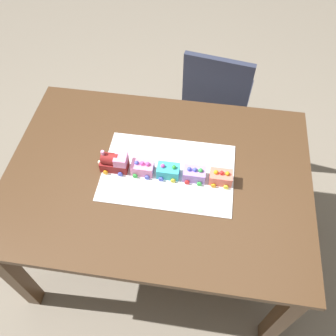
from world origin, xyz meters
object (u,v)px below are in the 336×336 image
(chair, at_px, (217,98))
(cake_locomotive, at_px, (114,162))
(dining_table, at_px, (158,187))
(cake_car_hopper_coral, at_px, (221,178))
(cake_car_tanker_lavender, at_px, (194,174))
(cake_car_gondola_bubblegum, at_px, (142,168))
(cake_car_flatbed_turquoise, at_px, (168,171))

(chair, distance_m, cake_locomotive, 1.00)
(dining_table, relative_size, cake_car_hopper_coral, 14.00)
(cake_car_tanker_lavender, height_order, cake_car_hopper_coral, same)
(cake_car_gondola_bubblegum, distance_m, cake_car_flatbed_turquoise, 0.12)
(cake_car_flatbed_turquoise, bearing_deg, cake_car_gondola_bubblegum, -180.00)
(cake_car_hopper_coral, bearing_deg, cake_car_gondola_bubblegum, 180.00)
(cake_car_flatbed_turquoise, bearing_deg, chair, 76.82)
(dining_table, height_order, cake_car_gondola_bubblegum, cake_car_gondola_bubblegum)
(chair, height_order, cake_car_gondola_bubblegum, chair)
(dining_table, relative_size, chair, 1.63)
(chair, bearing_deg, cake_car_flatbed_turquoise, 86.10)
(chair, height_order, cake_locomotive, same)
(cake_locomotive, xyz_separation_m, cake_car_flatbed_turquoise, (0.25, -0.00, -0.02))
(cake_locomotive, relative_size, cake_car_flatbed_turquoise, 1.40)
(cake_car_gondola_bubblegum, bearing_deg, dining_table, 1.90)
(chair, xyz_separation_m, cake_locomotive, (-0.44, -0.84, 0.32))
(chair, relative_size, cake_car_tanker_lavender, 8.60)
(cake_car_tanker_lavender, bearing_deg, cake_locomotive, 180.00)
(dining_table, bearing_deg, cake_car_flatbed_turquoise, -2.58)
(cake_car_tanker_lavender, bearing_deg, chair, 84.68)
(dining_table, xyz_separation_m, cake_car_hopper_coral, (0.29, -0.00, 0.14))
(chair, height_order, cake_car_hopper_coral, chair)
(cake_car_hopper_coral, bearing_deg, chair, 92.75)
(chair, relative_size, cake_car_flatbed_turquoise, 8.60)
(dining_table, relative_size, cake_car_flatbed_turquoise, 14.00)
(dining_table, relative_size, cake_car_tanker_lavender, 14.00)
(cake_car_gondola_bubblegum, relative_size, cake_car_tanker_lavender, 1.00)
(chair, bearing_deg, cake_car_gondola_bubblegum, 78.71)
(cake_car_tanker_lavender, bearing_deg, cake_car_gondola_bubblegum, 180.00)
(dining_table, xyz_separation_m, chair, (0.25, 0.83, -0.16))
(dining_table, height_order, cake_locomotive, cake_locomotive)
(cake_car_gondola_bubblegum, relative_size, cake_car_flatbed_turquoise, 1.00)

